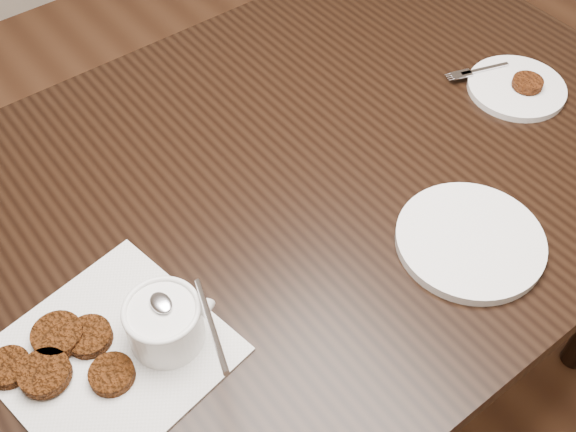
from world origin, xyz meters
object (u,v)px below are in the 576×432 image
object	(u,v)px
table	(289,307)
napkin	(111,354)
sauce_ramekin	(161,309)
plate_empty	(470,241)
plate_with_patty	(517,85)

from	to	relation	value
table	napkin	distance (m)	0.54
sauce_ramekin	plate_empty	xyz separation A→B (m)	(0.44, -0.14, -0.06)
napkin	plate_empty	size ratio (longest dim) A/B	1.22
table	plate_with_patty	size ratio (longest dim) A/B	7.99
napkin	plate_empty	xyz separation A→B (m)	(0.51, -0.16, 0.01)
table	napkin	size ratio (longest dim) A/B	5.21
table	plate_with_patty	xyz separation A→B (m)	(0.46, -0.07, 0.39)
table	plate_empty	xyz separation A→B (m)	(0.13, -0.26, 0.38)
sauce_ramekin	plate_with_patty	size ratio (longest dim) A/B	0.79
napkin	sauce_ramekin	xyz separation A→B (m)	(0.07, -0.02, 0.07)
table	napkin	world-z (taller)	napkin
table	plate_with_patty	bearing A→B (deg)	-9.14
napkin	plate_empty	world-z (taller)	plate_empty
sauce_ramekin	plate_empty	world-z (taller)	sauce_ramekin
napkin	table	bearing A→B (deg)	15.48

